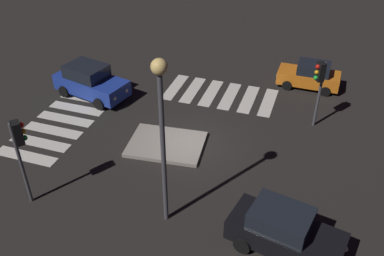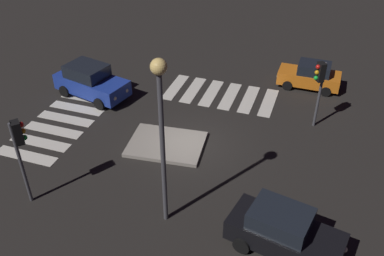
{
  "view_description": "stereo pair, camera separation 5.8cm",
  "coord_description": "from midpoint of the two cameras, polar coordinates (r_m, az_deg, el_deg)",
  "views": [
    {
      "loc": [
        -5.43,
        16.08,
        12.6
      ],
      "look_at": [
        0.0,
        0.0,
        1.0
      ],
      "focal_mm": 39.65,
      "sensor_mm": 36.0,
      "label": 1
    },
    {
      "loc": [
        -5.48,
        16.07,
        12.6
      ],
      "look_at": [
        0.0,
        0.0,
        1.0
      ],
      "focal_mm": 39.65,
      "sensor_mm": 36.0,
      "label": 2
    }
  ],
  "objects": [
    {
      "name": "car_blue",
      "position": [
        25.45,
        -13.56,
        6.09
      ],
      "size": [
        4.69,
        2.82,
        1.93
      ],
      "rotation": [
        0.0,
        0.0,
        2.91
      ],
      "color": "#1E389E",
      "rests_on": "ground"
    },
    {
      "name": "ground_plane",
      "position": [
        21.14,
        -0.08,
        -2.24
      ],
      "size": [
        80.0,
        80.0,
        0.0
      ],
      "primitive_type": "plane",
      "color": "black"
    },
    {
      "name": "street_lamp",
      "position": [
        14.34,
        -4.22,
        1.44
      ],
      "size": [
        0.56,
        0.56,
        7.0
      ],
      "color": "#47474C",
      "rests_on": "ground"
    },
    {
      "name": "traffic_island",
      "position": [
        21.05,
        -3.55,
        -2.19
      ],
      "size": [
        3.92,
        3.11,
        0.18
      ],
      "color": "gray",
      "rests_on": "ground"
    },
    {
      "name": "car_black",
      "position": [
        16.07,
        12.2,
        -13.46
      ],
      "size": [
        4.39,
        2.58,
        1.81
      ],
      "rotation": [
        0.0,
        0.0,
        2.94
      ],
      "color": "black",
      "rests_on": "ground"
    },
    {
      "name": "traffic_light_south",
      "position": [
        22.02,
        16.7,
        6.33
      ],
      "size": [
        0.53,
        0.54,
        3.66
      ],
      "rotation": [
        0.0,
        0.0,
        0.59
      ],
      "color": "#47474C",
      "rests_on": "ground"
    },
    {
      "name": "car_orange",
      "position": [
        26.75,
        15.49,
        6.83
      ],
      "size": [
        3.72,
        1.78,
        1.61
      ],
      "rotation": [
        0.0,
        0.0,
        -0.01
      ],
      "color": "orange",
      "rests_on": "ground"
    },
    {
      "name": "crosswalk_near",
      "position": [
        25.37,
        3.75,
        4.52
      ],
      "size": [
        6.45,
        3.2,
        0.02
      ],
      "color": "silver",
      "rests_on": "ground"
    },
    {
      "name": "crosswalk_side",
      "position": [
        24.06,
        -16.71,
        1.18
      ],
      "size": [
        3.2,
        7.6,
        0.02
      ],
      "color": "silver",
      "rests_on": "ground"
    },
    {
      "name": "traffic_light_north",
      "position": [
        17.57,
        -22.28,
        -1.88
      ],
      "size": [
        0.54,
        0.53,
        3.9
      ],
      "rotation": [
        0.0,
        0.0,
        -2.29
      ],
      "color": "#47474C",
      "rests_on": "ground"
    }
  ]
}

